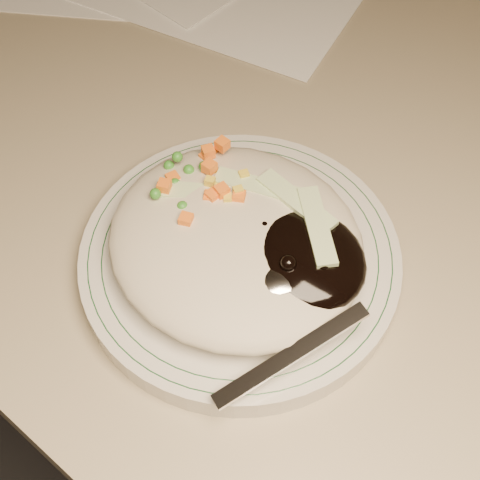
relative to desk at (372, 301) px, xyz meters
The scene contains 4 objects.
desk is the anchor object (origin of this frame).
plate 0.27m from the desk, 110.15° to the right, with size 0.24×0.24×0.02m, color silver.
plate_rim 0.28m from the desk, 110.15° to the right, with size 0.23×0.23×0.00m.
meal 0.29m from the desk, 108.67° to the right, with size 0.21×0.19×0.05m.
Camera 1 is at (0.12, 1.00, 1.18)m, focal length 50.00 mm.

